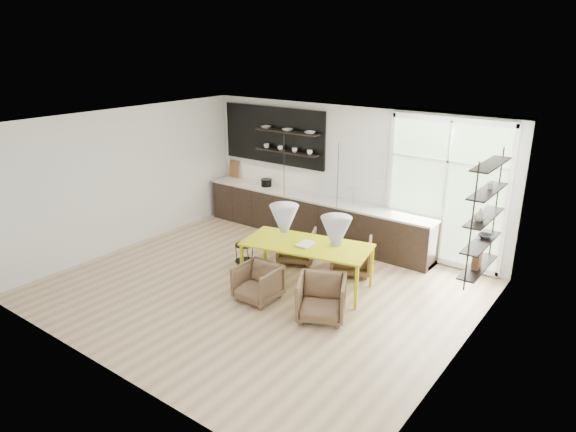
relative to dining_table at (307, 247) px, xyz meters
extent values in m
cube|color=#D8B590|center=(-0.61, -0.61, -0.76)|extent=(7.00, 6.00, 0.01)
cube|color=white|center=(-0.61, 2.39, 0.70)|extent=(7.00, 0.02, 2.90)
cube|color=white|center=(-4.11, -0.61, 0.70)|extent=(0.02, 6.00, 2.90)
cube|color=white|center=(2.89, -0.61, 0.70)|extent=(0.02, 6.00, 2.90)
cube|color=white|center=(-0.61, -0.61, 2.15)|extent=(7.00, 6.00, 0.01)
cube|color=#B2D1A5|center=(1.54, 2.36, 0.70)|extent=(2.20, 0.02, 2.70)
cube|color=silver|center=(1.54, 2.33, 0.70)|extent=(2.30, 0.08, 2.80)
cone|color=silver|center=(0.34, -1.11, 0.90)|extent=(0.44, 0.44, 0.42)
cone|color=silver|center=(1.24, -1.11, 0.90)|extent=(0.44, 0.44, 0.42)
cylinder|color=black|center=(0.34, -1.11, 1.70)|extent=(0.01, 0.01, 0.89)
cylinder|color=black|center=(1.24, -1.11, 1.70)|extent=(0.01, 0.01, 0.89)
cube|color=black|center=(-1.21, 2.06, -0.30)|extent=(5.50, 0.65, 0.90)
cube|color=beige|center=(-1.21, 2.06, 0.17)|extent=(5.54, 0.69, 0.04)
cube|color=white|center=(-1.21, 2.38, 0.45)|extent=(5.50, 0.02, 0.55)
cube|color=black|center=(-2.56, 2.35, 1.35)|extent=(2.80, 0.06, 1.30)
cube|color=black|center=(-2.06, 2.21, 1.50)|extent=(1.60, 0.28, 0.03)
cube|color=black|center=(-2.06, 2.21, 1.05)|extent=(1.60, 0.28, 0.03)
cube|color=brown|center=(-3.76, 2.29, 0.40)|extent=(0.30, 0.10, 0.42)
cylinder|color=silver|center=(-0.31, 2.16, 0.37)|extent=(0.02, 0.02, 0.40)
imported|color=white|center=(-2.66, 2.21, 1.54)|extent=(0.22, 0.22, 0.05)
imported|color=white|center=(-2.06, 2.21, 1.54)|extent=(0.22, 0.22, 0.05)
imported|color=white|center=(-1.46, 2.21, 1.54)|extent=(0.22, 0.22, 0.05)
imported|color=white|center=(-2.66, 2.21, 1.11)|extent=(0.12, 0.12, 0.10)
imported|color=white|center=(-2.26, 2.21, 1.11)|extent=(0.12, 0.12, 0.10)
imported|color=white|center=(-1.86, 2.21, 1.11)|extent=(0.12, 0.12, 0.10)
imported|color=white|center=(-1.46, 2.21, 1.11)|extent=(0.12, 0.12, 0.10)
cylinder|color=black|center=(-2.59, 2.10, 0.26)|extent=(0.25, 0.25, 0.15)
cube|color=black|center=(2.75, -0.01, 0.95)|extent=(0.02, 0.02, 1.90)
cube|color=black|center=(2.75, 1.19, 0.95)|extent=(0.02, 0.02, 1.90)
cube|color=black|center=(2.75, 0.59, 0.15)|extent=(0.26, 1.20, 0.02)
cube|color=black|center=(2.75, 0.59, 0.55)|extent=(0.26, 1.20, 0.02)
cube|color=black|center=(2.75, 0.59, 0.95)|extent=(0.26, 1.20, 0.02)
cube|color=black|center=(2.75, 0.59, 1.35)|extent=(0.26, 1.20, 0.03)
cube|color=black|center=(2.75, 0.59, 1.75)|extent=(0.26, 1.20, 0.03)
imported|color=white|center=(2.75, 0.34, 1.06)|extent=(0.18, 0.18, 0.19)
imported|color=#333338|center=(2.75, 0.79, 0.59)|extent=(0.22, 0.22, 0.05)
imported|color=white|center=(2.75, 0.69, 1.41)|extent=(0.10, 0.10, 0.09)
cube|color=brown|center=(2.75, 0.49, 0.28)|extent=(0.10, 0.18, 0.24)
cube|color=#C5CA09|center=(0.00, 0.00, 0.04)|extent=(2.37, 1.43, 0.03)
cube|color=#C5CA09|center=(-0.94, -0.66, -0.36)|extent=(0.06, 0.06, 0.77)
cube|color=#C5CA09|center=(-1.12, 0.22, -0.36)|extent=(0.06, 0.06, 0.77)
cube|color=#C5CA09|center=(1.12, -0.22, -0.36)|extent=(0.06, 0.06, 0.77)
cube|color=#C5CA09|center=(0.94, 0.66, -0.36)|extent=(0.06, 0.06, 0.77)
imported|color=brown|center=(-0.78, 0.79, -0.43)|extent=(0.94, 0.95, 0.65)
imported|color=brown|center=(0.35, 0.98, -0.42)|extent=(0.97, 0.98, 0.67)
imported|color=brown|center=(-0.37, -0.91, -0.44)|extent=(0.67, 0.69, 0.62)
imported|color=brown|center=(0.82, -0.78, -0.41)|extent=(0.99, 1.00, 0.68)
cylinder|color=black|center=(-1.40, -0.06, -0.28)|extent=(0.36, 0.36, 0.02)
cylinder|color=black|center=(-1.40, -0.06, -0.62)|extent=(0.38, 0.38, 0.02)
cylinder|color=black|center=(-1.25, -0.12, -0.52)|extent=(0.02, 0.02, 0.47)
cylinder|color=black|center=(-1.34, 0.09, -0.52)|extent=(0.02, 0.02, 0.47)
cylinder|color=black|center=(-1.56, 0.00, -0.52)|extent=(0.02, 0.02, 0.47)
cylinder|color=black|center=(-1.46, -0.22, -0.52)|extent=(0.02, 0.02, 0.47)
imported|color=white|center=(-0.11, -0.06, 0.07)|extent=(0.26, 0.35, 0.03)
imported|color=#44724F|center=(0.43, 0.27, 0.09)|extent=(0.23, 0.23, 0.06)
camera|label=1|loc=(4.66, -6.86, 3.43)|focal=32.00mm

